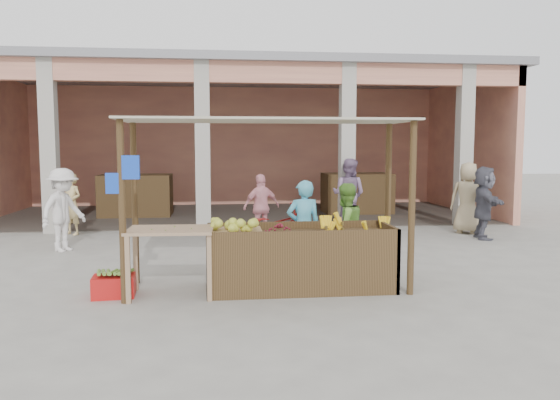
{
  "coord_description": "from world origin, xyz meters",
  "views": [
    {
      "loc": [
        -0.63,
        -7.49,
        2.02
      ],
      "look_at": [
        0.35,
        1.2,
        1.15
      ],
      "focal_mm": 35.0,
      "sensor_mm": 36.0,
      "label": 1
    }
  ],
  "objects": [
    {
      "name": "motorcycle",
      "position": [
        0.34,
        2.56,
        0.49
      ],
      "size": [
        0.94,
        1.95,
        0.97
      ],
      "primitive_type": "imported",
      "rotation": [
        0.0,
        0.0,
        1.74
      ],
      "color": "maroon",
      "rests_on": "ground"
    },
    {
      "name": "shopper_c",
      "position": [
        5.08,
        4.46,
        0.91
      ],
      "size": [
        1.05,
        0.95,
        1.83
      ],
      "primitive_type": "imported",
      "rotation": [
        0.0,
        0.0,
        2.58
      ],
      "color": "tan",
      "rests_on": "ground"
    },
    {
      "name": "vendor_green",
      "position": [
        1.38,
        1.0,
        0.75
      ],
      "size": [
        0.83,
        0.7,
        1.5
      ],
      "primitive_type": "imported",
      "rotation": [
        0.0,
        0.0,
        3.61
      ],
      "color": "#71B13F",
      "rests_on": "ground"
    },
    {
      "name": "fruit_stall",
      "position": [
        0.5,
        0.0,
        0.4
      ],
      "size": [
        2.6,
        0.95,
        0.8
      ],
      "primitive_type": "cube",
      "color": "brown",
      "rests_on": "ground"
    },
    {
      "name": "shopper_d",
      "position": [
        5.09,
        3.7,
        0.83
      ],
      "size": [
        0.96,
        1.64,
        1.67
      ],
      "primitive_type": "imported",
      "rotation": [
        0.0,
        0.0,
        1.35
      ],
      "color": "#4F4F5C",
      "rests_on": "ground"
    },
    {
      "name": "ground",
      "position": [
        0.0,
        0.0,
        0.0
      ],
      "size": [
        60.0,
        60.0,
        0.0
      ],
      "primitive_type": "plane",
      "color": "gray",
      "rests_on": "ground"
    },
    {
      "name": "melon_tray",
      "position": [
        -0.42,
        0.02,
        0.89
      ],
      "size": [
        0.75,
        0.65,
        0.2
      ],
      "color": "#A37E54",
      "rests_on": "fruit_stall"
    },
    {
      "name": "shopper_f",
      "position": [
        2.47,
        5.3,
        0.94
      ],
      "size": [
        1.06,
        0.96,
        1.88
      ],
      "primitive_type": "imported",
      "rotation": [
        0.0,
        0.0,
        2.54
      ],
      "color": "gray",
      "rests_on": "ground"
    },
    {
      "name": "produce_sacks",
      "position": [
        3.02,
        5.21,
        0.27
      ],
      "size": [
        0.71,
        0.67,
        0.54
      ],
      "color": "maroon",
      "rests_on": "ground"
    },
    {
      "name": "plantain_bundle",
      "position": [
        -2.05,
        -0.11,
        0.33
      ],
      "size": [
        0.42,
        0.29,
        0.08
      ],
      "primitive_type": null,
      "color": "olive",
      "rests_on": "red_crate"
    },
    {
      "name": "banana_heap",
      "position": [
        1.27,
        0.03,
        0.9
      ],
      "size": [
        1.08,
        0.59,
        0.2
      ],
      "primitive_type": null,
      "color": "yellow",
      "rests_on": "fruit_stall"
    },
    {
      "name": "berry_heap",
      "position": [
        0.22,
        0.04,
        0.86
      ],
      "size": [
        0.4,
        0.33,
        0.13
      ],
      "primitive_type": "ellipsoid",
      "color": "maroon",
      "rests_on": "fruit_stall"
    },
    {
      "name": "papaya_pile",
      "position": [
        -1.28,
        -0.15,
        1.01
      ],
      "size": [
        0.66,
        0.38,
        0.19
      ],
      "primitive_type": null,
      "color": "#487E29",
      "rests_on": "side_table"
    },
    {
      "name": "side_table",
      "position": [
        -1.28,
        -0.15,
        0.77
      ],
      "size": [
        1.16,
        0.8,
        0.92
      ],
      "rotation": [
        0.0,
        0.0,
        -0.04
      ],
      "color": "tan",
      "rests_on": "ground"
    },
    {
      "name": "shopper_a",
      "position": [
        -3.6,
        3.27,
        0.86
      ],
      "size": [
        1.04,
        1.24,
        1.72
      ],
      "primitive_type": "imported",
      "rotation": [
        0.0,
        0.0,
        1.04
      ],
      "color": "white",
      "rests_on": "ground"
    },
    {
      "name": "market_building",
      "position": [
        0.05,
        8.93,
        2.7
      ],
      "size": [
        14.4,
        6.4,
        4.2
      ],
      "color": "#EFA17D",
      "rests_on": "ground"
    },
    {
      "name": "stall_awning",
      "position": [
        -0.01,
        0.06,
        1.98
      ],
      "size": [
        4.09,
        1.35,
        2.39
      ],
      "color": "brown",
      "rests_on": "ground"
    },
    {
      "name": "shopper_b",
      "position": [
        0.28,
        4.18,
        0.76
      ],
      "size": [
        1.0,
        0.76,
        1.52
      ],
      "primitive_type": "imported",
      "rotation": [
        0.0,
        0.0,
        3.51
      ],
      "color": "pink",
      "rests_on": "ground"
    },
    {
      "name": "shopper_e",
      "position": [
        -3.96,
        5.29,
        0.73
      ],
      "size": [
        0.68,
        0.63,
        1.45
      ],
      "primitive_type": "imported",
      "rotation": [
        0.0,
        0.0,
        -0.55
      ],
      "color": "tan",
      "rests_on": "ground"
    },
    {
      "name": "red_crate",
      "position": [
        -2.05,
        -0.11,
        0.14
      ],
      "size": [
        0.58,
        0.43,
        0.28
      ],
      "primitive_type": "cube",
      "rotation": [
        0.0,
        0.0,
        0.08
      ],
      "color": "red",
      "rests_on": "ground"
    },
    {
      "name": "vendor_blue",
      "position": [
        0.69,
        0.92,
        0.79
      ],
      "size": [
        0.62,
        0.47,
        1.58
      ],
      "primitive_type": "imported",
      "rotation": [
        0.0,
        0.0,
        3.21
      ],
      "color": "#51BCE0",
      "rests_on": "ground"
    }
  ]
}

